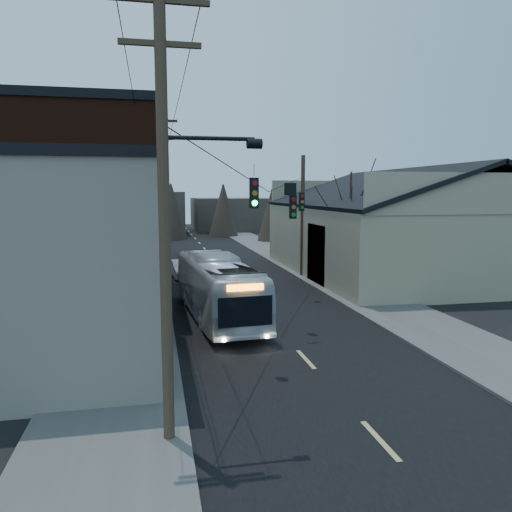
{
  "coord_description": "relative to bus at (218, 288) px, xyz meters",
  "views": [
    {
      "loc": [
        -5.25,
        -8.56,
        5.99
      ],
      "look_at": [
        -0.56,
        14.16,
        3.0
      ],
      "focal_mm": 35.0,
      "sensor_mm": 36.0,
      "label": 1
    }
  ],
  "objects": [
    {
      "name": "sidewalk_left",
      "position": [
        -4.18,
        15.33,
        -1.4
      ],
      "size": [
        4.0,
        110.0,
        0.12
      ],
      "primitive_type": "cube",
      "color": "#474744",
      "rests_on": "ground"
    },
    {
      "name": "building_clapboard",
      "position": [
        -6.68,
        -5.67,
        2.04
      ],
      "size": [
        8.0,
        8.0,
        7.0
      ],
      "primitive_type": "cube",
      "color": "#6F675C",
      "rests_on": "ground"
    },
    {
      "name": "ground",
      "position": [
        2.32,
        -14.67,
        -1.46
      ],
      "size": [
        160.0,
        160.0,
        0.0
      ],
      "primitive_type": "plane",
      "color": "black",
      "rests_on": "ground"
    },
    {
      "name": "building_brick",
      "position": [
        -7.68,
        5.33,
        3.54
      ],
      "size": [
        10.0,
        12.0,
        10.0
      ],
      "primitive_type": "cube",
      "color": "black",
      "rests_on": "ground"
    },
    {
      "name": "building_far_right",
      "position": [
        9.32,
        55.33,
        1.04
      ],
      "size": [
        12.0,
        14.0,
        5.0
      ],
      "primitive_type": "cube",
      "color": "#38332D",
      "rests_on": "ground"
    },
    {
      "name": "building_left_far",
      "position": [
        -7.18,
        21.33,
        2.04
      ],
      "size": [
        9.0,
        14.0,
        7.0
      ],
      "primitive_type": "cube",
      "color": "#38332D",
      "rests_on": "ground"
    },
    {
      "name": "parked_car",
      "position": [
        -1.07,
        11.64,
        -0.83
      ],
      "size": [
        1.7,
        3.91,
        1.25
      ],
      "primitive_type": "imported",
      "rotation": [
        0.0,
        0.0,
        0.1
      ],
      "color": "#A0A3A8",
      "rests_on": "ground"
    },
    {
      "name": "building_far_left",
      "position": [
        -3.68,
        50.33,
        1.54
      ],
      "size": [
        10.0,
        12.0,
        6.0
      ],
      "primitive_type": "cube",
      "color": "#38332D",
      "rests_on": "ground"
    },
    {
      "name": "utility_lines",
      "position": [
        -0.79,
        9.47,
        3.5
      ],
      "size": [
        11.24,
        45.28,
        10.5
      ],
      "color": "#382B1E",
      "rests_on": "ground"
    },
    {
      "name": "bare_tree",
      "position": [
        8.82,
        5.33,
        2.14
      ],
      "size": [
        0.4,
        0.4,
        7.2
      ],
      "primitive_type": "cone",
      "color": "black",
      "rests_on": "ground"
    },
    {
      "name": "road_surface",
      "position": [
        2.32,
        15.33,
        -1.45
      ],
      "size": [
        9.0,
        110.0,
        0.02
      ],
      "primitive_type": "cube",
      "color": "black",
      "rests_on": "ground"
    },
    {
      "name": "warehouse",
      "position": [
        15.32,
        10.33,
        1.24
      ],
      "size": [
        16.16,
        20.6,
        7.73
      ],
      "color": "gray",
      "rests_on": "ground"
    },
    {
      "name": "bus",
      "position": [
        0.0,
        0.0,
        0.0
      ],
      "size": [
        3.24,
        10.63,
        2.92
      ],
      "primitive_type": "imported",
      "rotation": [
        0.0,
        0.0,
        3.22
      ],
      "color": "silver",
      "rests_on": "ground"
    },
    {
      "name": "sidewalk_right",
      "position": [
        8.82,
        15.33,
        -1.4
      ],
      "size": [
        4.0,
        110.0,
        0.12
      ],
      "primitive_type": "cube",
      "color": "#474744",
      "rests_on": "ground"
    }
  ]
}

